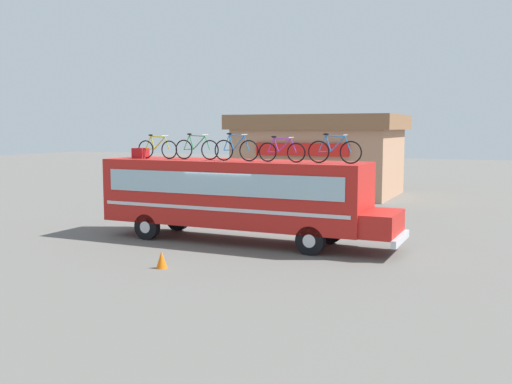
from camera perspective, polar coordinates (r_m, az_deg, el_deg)
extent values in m
plane|color=#605E59|center=(20.71, -2.22, -4.81)|extent=(120.00, 120.00, 0.00)
cube|color=red|center=(20.44, -2.24, -0.02)|extent=(9.49, 2.34, 2.25)
cube|color=red|center=(18.81, 12.27, -3.03)|extent=(1.03, 2.15, 0.74)
cube|color=#99B7C6|center=(19.36, -3.82, 0.79)|extent=(8.73, 0.04, 0.75)
cube|color=#99B7C6|center=(21.46, -0.83, 1.34)|extent=(8.73, 0.04, 0.75)
cube|color=silver|center=(19.45, -3.80, -1.68)|extent=(9.11, 0.03, 0.12)
cube|color=silver|center=(21.56, -0.82, -0.89)|extent=(9.11, 0.03, 0.12)
cube|color=silver|center=(18.77, 13.95, -4.48)|extent=(0.16, 2.22, 0.24)
cylinder|color=black|center=(18.45, 5.35, -4.74)|extent=(0.93, 0.28, 0.93)
cylinder|color=silver|center=(18.45, 5.35, -4.74)|extent=(0.42, 0.30, 0.42)
cylinder|color=black|center=(20.38, 7.24, -3.71)|extent=(0.93, 0.28, 0.93)
cylinder|color=silver|center=(20.38, 7.24, -3.71)|extent=(0.42, 0.30, 0.42)
cylinder|color=black|center=(21.24, -10.61, -3.36)|extent=(0.93, 0.28, 0.93)
cylinder|color=silver|center=(21.24, -10.61, -3.36)|extent=(0.42, 0.30, 0.42)
cylinder|color=black|center=(22.93, -7.66, -2.60)|extent=(0.93, 0.28, 0.93)
cylinder|color=silver|center=(22.93, -7.66, -2.60)|extent=(0.42, 0.30, 0.42)
cube|color=maroon|center=(22.13, -11.24, 3.76)|extent=(0.47, 0.49, 0.38)
torus|color=black|center=(21.99, -10.73, 4.13)|extent=(0.67, 0.04, 0.67)
torus|color=black|center=(21.42, -8.49, 4.12)|extent=(0.67, 0.04, 0.67)
cylinder|color=#B2B20C|center=(21.80, -10.09, 4.79)|extent=(0.20, 0.04, 0.48)
cylinder|color=#B2B20C|center=(21.63, -9.41, 4.75)|extent=(0.47, 0.04, 0.46)
cylinder|color=#B2B20C|center=(21.67, -9.61, 5.37)|extent=(0.61, 0.04, 0.07)
cylinder|color=#B2B20C|center=(21.88, -10.32, 4.15)|extent=(0.39, 0.03, 0.05)
cylinder|color=#B2B20C|center=(21.92, -10.51, 4.76)|extent=(0.25, 0.03, 0.50)
cylinder|color=#B2B20C|center=(21.46, -8.71, 4.72)|extent=(0.21, 0.03, 0.47)
cylinder|color=silver|center=(21.50, -8.93, 5.46)|extent=(0.03, 0.44, 0.03)
ellipsoid|color=black|center=(21.85, -10.28, 5.51)|extent=(0.20, 0.08, 0.06)
torus|color=black|center=(21.14, -7.07, 4.16)|extent=(0.70, 0.04, 0.70)
torus|color=black|center=(20.61, -4.53, 4.13)|extent=(0.70, 0.04, 0.70)
cylinder|color=green|center=(20.97, -6.33, 4.87)|extent=(0.20, 0.04, 0.50)
cylinder|color=green|center=(20.81, -5.57, 4.83)|extent=(0.49, 0.04, 0.48)
cylinder|color=green|center=(20.85, -5.78, 5.50)|extent=(0.64, 0.04, 0.07)
cylinder|color=green|center=(21.04, -6.60, 4.18)|extent=(0.41, 0.03, 0.05)
cylinder|color=green|center=(21.07, -6.81, 4.85)|extent=(0.26, 0.03, 0.52)
cylinder|color=green|center=(20.65, -4.77, 4.80)|extent=(0.22, 0.03, 0.49)
cylinder|color=silver|center=(20.69, -5.01, 5.60)|extent=(0.03, 0.44, 0.03)
ellipsoid|color=black|center=(21.01, -6.54, 5.65)|extent=(0.20, 0.08, 0.06)
torus|color=black|center=(20.09, -3.17, 4.11)|extent=(0.72, 0.04, 0.72)
torus|color=black|center=(19.67, -0.70, 4.07)|extent=(0.72, 0.04, 0.72)
cylinder|color=#197FDB|center=(19.95, -2.44, 4.88)|extent=(0.19, 0.04, 0.52)
cylinder|color=#197FDB|center=(19.82, -1.70, 4.83)|extent=(0.45, 0.04, 0.50)
cylinder|color=#197FDB|center=(19.85, -1.90, 5.56)|extent=(0.57, 0.04, 0.07)
cylinder|color=#197FDB|center=(20.01, -2.71, 4.13)|extent=(0.36, 0.03, 0.05)
cylinder|color=#197FDB|center=(20.03, -2.90, 4.86)|extent=(0.24, 0.03, 0.54)
cylinder|color=#197FDB|center=(19.70, -0.93, 4.79)|extent=(0.20, 0.03, 0.50)
cylinder|color=silver|center=(19.73, -1.15, 5.65)|extent=(0.03, 0.44, 0.03)
ellipsoid|color=black|center=(19.98, -2.64, 5.72)|extent=(0.20, 0.08, 0.06)
torus|color=black|center=(19.40, 1.15, 3.93)|extent=(0.65, 0.04, 0.65)
torus|color=black|center=(19.03, 3.96, 3.87)|extent=(0.65, 0.04, 0.65)
cylinder|color=purple|center=(19.28, 1.98, 4.64)|extent=(0.20, 0.04, 0.46)
cylinder|color=purple|center=(19.16, 2.82, 4.58)|extent=(0.47, 0.04, 0.44)
cylinder|color=purple|center=(19.19, 2.60, 5.25)|extent=(0.61, 0.04, 0.07)
cylinder|color=purple|center=(19.33, 1.67, 3.95)|extent=(0.39, 0.03, 0.05)
cylinder|color=purple|center=(19.35, 1.45, 4.62)|extent=(0.25, 0.03, 0.48)
cylinder|color=purple|center=(19.05, 3.70, 4.54)|extent=(0.21, 0.03, 0.45)
cylinder|color=silver|center=(19.08, 3.45, 5.35)|extent=(0.03, 0.44, 0.03)
ellipsoid|color=black|center=(19.30, 1.76, 5.43)|extent=(0.20, 0.08, 0.06)
torus|color=black|center=(18.84, 6.16, 3.94)|extent=(0.72, 0.04, 0.72)
torus|color=black|center=(18.54, 9.26, 3.85)|extent=(0.72, 0.04, 0.72)
cylinder|color=#197FDB|center=(18.74, 7.09, 4.75)|extent=(0.20, 0.04, 0.52)
cylinder|color=#197FDB|center=(18.64, 8.02, 4.67)|extent=(0.49, 0.04, 0.50)
cylinder|color=#197FDB|center=(18.66, 7.78, 5.45)|extent=(0.64, 0.04, 0.07)
cylinder|color=#197FDB|center=(18.78, 6.74, 3.95)|extent=(0.40, 0.03, 0.05)
cylinder|color=#197FDB|center=(18.80, 6.51, 4.73)|extent=(0.26, 0.03, 0.54)
cylinder|color=#197FDB|center=(18.56, 8.99, 4.62)|extent=(0.22, 0.03, 0.50)
cylinder|color=silver|center=(18.57, 8.73, 5.54)|extent=(0.03, 0.44, 0.03)
ellipsoid|color=black|center=(18.76, 6.86, 5.64)|extent=(0.20, 0.08, 0.06)
cube|color=tan|center=(35.27, 6.20, 2.94)|extent=(8.98, 6.17, 3.89)
cube|color=brown|center=(35.22, 6.24, 6.79)|extent=(9.70, 6.66, 0.85)
cube|color=red|center=(32.23, 4.44, 4.17)|extent=(5.39, 0.16, 0.70)
cone|color=orange|center=(16.93, -9.23, -6.55)|extent=(0.32, 0.32, 0.50)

